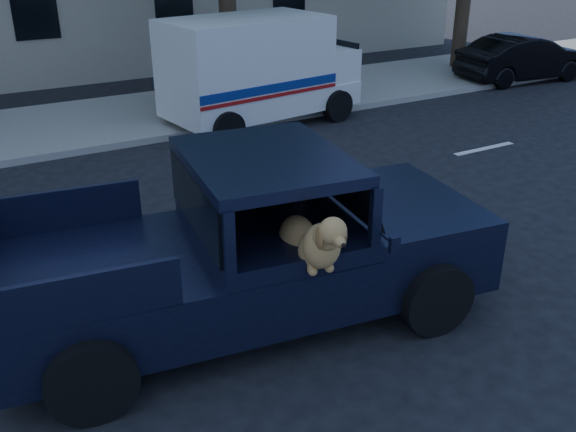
{
  "coord_description": "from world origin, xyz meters",
  "views": [
    {
      "loc": [
        -2.0,
        -5.77,
        4.38
      ],
      "look_at": [
        1.18,
        -0.18,
        1.42
      ],
      "focal_mm": 40.0,
      "sensor_mm": 36.0,
      "label": 1
    }
  ],
  "objects": [
    {
      "name": "lane_stripes",
      "position": [
        2.0,
        3.4,
        0.01
      ],
      "size": [
        21.6,
        0.14,
        0.01
      ],
      "primitive_type": null,
      "color": "silver",
      "rests_on": "ground"
    },
    {
      "name": "mail_truck",
      "position": [
        4.72,
        7.48,
        1.07
      ],
      "size": [
        4.72,
        2.8,
        2.46
      ],
      "rotation": [
        0.0,
        0.0,
        0.13
      ],
      "color": "silver",
      "rests_on": "ground"
    },
    {
      "name": "pickup_truck",
      "position": [
        0.74,
        0.21,
        0.69
      ],
      "size": [
        5.93,
        3.27,
        2.04
      ],
      "rotation": [
        0.0,
        0.0,
        -0.13
      ],
      "color": "black",
      "rests_on": "ground"
    },
    {
      "name": "parked_sedan",
      "position": [
        13.66,
        7.51,
        0.68
      ],
      "size": [
        1.84,
        4.24,
        1.36
      ],
      "primitive_type": "imported",
      "rotation": [
        0.0,
        0.0,
        1.47
      ],
      "color": "black",
      "rests_on": "ground"
    },
    {
      "name": "ground",
      "position": [
        0.0,
        0.0,
        0.0
      ],
      "size": [
        120.0,
        120.0,
        0.0
      ],
      "primitive_type": "plane",
      "color": "black",
      "rests_on": "ground"
    },
    {
      "name": "far_sidewalk",
      "position": [
        0.0,
        9.2,
        0.07
      ],
      "size": [
        60.0,
        4.0,
        0.15
      ],
      "primitive_type": "cube",
      "color": "gray",
      "rests_on": "ground"
    }
  ]
}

